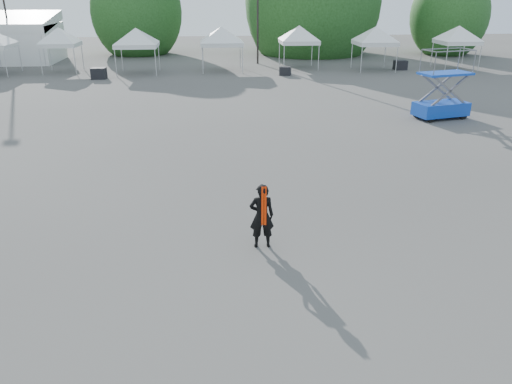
{
  "coord_description": "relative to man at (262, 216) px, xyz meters",
  "views": [
    {
      "loc": [
        -1.13,
        -11.96,
        5.97
      ],
      "look_at": [
        -0.09,
        -0.53,
        1.3
      ],
      "focal_mm": 35.0,
      "sensor_mm": 36.0,
      "label": 1
    }
  ],
  "objects": [
    {
      "name": "tree_mid_w",
      "position": [
        -8.01,
        40.95,
        3.09
      ],
      "size": [
        4.16,
        4.16,
        6.33
      ],
      "color": "#382314",
      "rests_on": "ground"
    },
    {
      "name": "tent_d",
      "position": [
        -6.54,
        28.39,
        2.22
      ],
      "size": [
        4.35,
        4.35,
        3.88
      ],
      "color": "silver",
      "rests_on": "ground"
    },
    {
      "name": "tent_e",
      "position": [
        -0.17,
        29.14,
        2.22
      ],
      "size": [
        4.55,
        4.55,
        3.88
      ],
      "color": "silver",
      "rests_on": "ground"
    },
    {
      "name": "crate_east",
      "position": [
        14.0,
        28.42,
        -0.47
      ],
      "size": [
        1.03,
        0.85,
        0.73
      ],
      "primitive_type": "cube",
      "rotation": [
        0.0,
        0.0,
        0.14
      ],
      "color": "black",
      "rests_on": "ground"
    },
    {
      "name": "tent_g",
      "position": [
        11.75,
        28.4,
        2.22
      ],
      "size": [
        4.2,
        4.2,
        3.88
      ],
      "color": "silver",
      "rests_on": "ground"
    },
    {
      "name": "tree_mid_e",
      "position": [
        8.99,
        39.95,
        4.0
      ],
      "size": [
        5.12,
        5.12,
        7.79
      ],
      "color": "#382314",
      "rests_on": "ground"
    },
    {
      "name": "tree_far_e",
      "position": [
        21.99,
        37.95,
        2.79
      ],
      "size": [
        3.84,
        3.84,
        5.84
      ],
      "color": "#382314",
      "rests_on": "ground"
    },
    {
      "name": "crate_west",
      "position": [
        -9.08,
        26.11,
        -0.44
      ],
      "size": [
        1.05,
        0.84,
        0.78
      ],
      "primitive_type": "cube",
      "rotation": [
        0.0,
        0.0,
        -0.06
      ],
      "color": "black",
      "rests_on": "ground"
    },
    {
      "name": "crate_mid",
      "position": [
        4.45,
        26.5,
        -0.52
      ],
      "size": [
        0.96,
        0.84,
        0.63
      ],
      "primitive_type": "cube",
      "rotation": [
        0.0,
        0.0,
        -0.29
      ],
      "color": "black",
      "rests_on": "ground"
    },
    {
      "name": "man",
      "position": [
        0.0,
        0.0,
        0.0
      ],
      "size": [
        0.61,
        0.41,
        1.67
      ],
      "rotation": [
        0.0,
        0.0,
        3.15
      ],
      "color": "black",
      "rests_on": "ground"
    },
    {
      "name": "tent_c",
      "position": [
        -12.42,
        29.49,
        2.22
      ],
      "size": [
        3.79,
        3.79,
        3.88
      ],
      "color": "silver",
      "rests_on": "ground"
    },
    {
      "name": "ground",
      "position": [
        -0.01,
        0.95,
        -0.84
      ],
      "size": [
        120.0,
        120.0,
        0.0
      ],
      "primitive_type": "plane",
      "color": "#474442",
      "rests_on": "ground"
    },
    {
      "name": "tent_f",
      "position": [
        6.01,
        29.91,
        2.22
      ],
      "size": [
        4.16,
        4.16,
        3.88
      ],
      "color": "silver",
      "rests_on": "ground"
    },
    {
      "name": "scissor_lift",
      "position": [
        10.19,
        12.51,
        0.84
      ],
      "size": [
        2.81,
        1.88,
        3.33
      ],
      "rotation": [
        0.0,
        0.0,
        0.25
      ],
      "color": "#0D42AA",
      "rests_on": "ground"
    },
    {
      "name": "tent_h",
      "position": [
        18.51,
        28.54,
        2.22
      ],
      "size": [
        4.1,
        4.1,
        3.88
      ],
      "color": "silver",
      "rests_on": "ground"
    }
  ]
}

